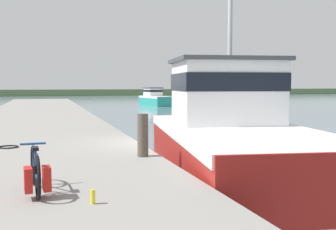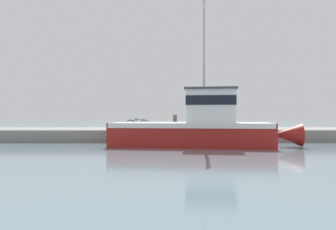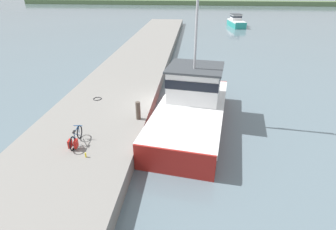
# 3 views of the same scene
# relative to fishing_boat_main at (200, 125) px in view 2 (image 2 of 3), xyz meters

# --- Properties ---
(ground_plane) EXTENTS (320.00, 320.00, 0.00)m
(ground_plane) POSITION_rel_fishing_boat_main_xyz_m (-1.75, 0.89, -1.24)
(ground_plane) COLOR slate
(dock_pier) EXTENTS (6.21, 80.00, 0.84)m
(dock_pier) POSITION_rel_fishing_boat_main_xyz_m (-5.71, 0.89, -0.82)
(dock_pier) COLOR gray
(dock_pier) RESTS_ON ground_plane
(fishing_boat_main) EXTENTS (5.09, 11.36, 9.84)m
(fishing_boat_main) POSITION_rel_fishing_boat_main_xyz_m (0.00, 0.00, 0.00)
(fishing_boat_main) COLOR maroon
(fishing_boat_main) RESTS_ON ground_plane
(bicycle_touring) EXTENTS (0.51, 1.75, 0.77)m
(bicycle_touring) POSITION_rel_fishing_boat_main_xyz_m (-5.56, -4.38, -0.05)
(bicycle_touring) COLOR black
(bicycle_touring) RESTS_ON dock_pier
(mooring_post) EXTENTS (0.27, 0.27, 1.07)m
(mooring_post) POSITION_rel_fishing_boat_main_xyz_m (-3.06, -1.39, 0.13)
(mooring_post) COLOR #51473D
(mooring_post) RESTS_ON dock_pier
(hose_coil) EXTENTS (0.55, 0.55, 0.04)m
(hose_coil) POSITION_rel_fishing_boat_main_xyz_m (-6.40, 1.12, -0.38)
(hose_coil) COLOR black
(hose_coil) RESTS_ON dock_pier
(water_bottle_on_curb) EXTENTS (0.07, 0.07, 0.22)m
(water_bottle_on_curb) POSITION_rel_fishing_boat_main_xyz_m (-4.73, -5.25, -0.29)
(water_bottle_on_curb) COLOR yellow
(water_bottle_on_curb) RESTS_ON dock_pier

